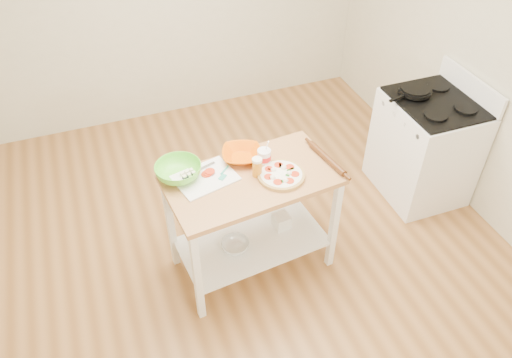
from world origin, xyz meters
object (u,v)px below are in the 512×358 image
object	(u,v)px
skillet	(415,91)
spatula	(224,173)
orange_bowl	(242,155)
shelf_glass_bowl	(235,246)
green_bowl	(178,171)
yogurt_tub	(264,157)
knife	(195,173)
beer_pint	(257,167)
pizza	(281,175)
prep_island	(252,204)
cutting_board	(205,177)
rolling_pin	(327,158)
shelf_bin	(282,221)
gas_stove	(424,147)

from	to	relation	value
skillet	spatula	distance (m)	1.82
orange_bowl	shelf_glass_bowl	bearing A→B (deg)	-121.51
green_bowl	yogurt_tub	world-z (taller)	yogurt_tub
knife	beer_pint	xyz separation A→B (m)	(0.40, -0.16, 0.05)
pizza	green_bowl	world-z (taller)	green_bowl
prep_island	spatula	size ratio (longest dim) A/B	9.10
cutting_board	prep_island	bearing A→B (deg)	-32.32
spatula	rolling_pin	distance (m)	0.74
pizza	green_bowl	bearing A→B (deg)	159.39
shelf_glass_bowl	shelf_bin	size ratio (longest dim) A/B	1.81
yogurt_tub	shelf_bin	distance (m)	0.66
beer_pint	shelf_glass_bowl	distance (m)	0.71
orange_bowl	spatula	bearing A→B (deg)	-144.16
spatula	green_bowl	size ratio (longest dim) A/B	0.43
pizza	green_bowl	size ratio (longest dim) A/B	1.03
skillet	beer_pint	world-z (taller)	beer_pint
prep_island	knife	size ratio (longest dim) A/B	4.76
spatula	orange_bowl	distance (m)	0.22
shelf_bin	green_bowl	bearing A→B (deg)	170.25
prep_island	shelf_bin	world-z (taller)	prep_island
yogurt_tub	spatula	bearing A→B (deg)	-176.28
gas_stove	pizza	distance (m)	1.64
orange_bowl	yogurt_tub	distance (m)	0.17
skillet	rolling_pin	xyz separation A→B (m)	(-1.05, -0.49, -0.05)
prep_island	shelf_bin	xyz separation A→B (m)	(0.27, 0.06, -0.33)
skillet	yogurt_tub	distance (m)	1.52
spatula	orange_bowl	xyz separation A→B (m)	(0.18, 0.13, 0.02)
knife	shelf_bin	distance (m)	0.87
cutting_board	orange_bowl	world-z (taller)	orange_bowl
knife	yogurt_tub	distance (m)	0.50
spatula	knife	bearing A→B (deg)	116.49
spatula	pizza	bearing A→B (deg)	-64.45
orange_bowl	rolling_pin	bearing A→B (deg)	-23.34
gas_stove	skillet	size ratio (longest dim) A/B	2.63
beer_pint	yogurt_tub	distance (m)	0.14
spatula	yogurt_tub	bearing A→B (deg)	-37.72
cutting_board	beer_pint	bearing A→B (deg)	-28.84
pizza	gas_stove	bearing A→B (deg)	13.69
yogurt_tub	prep_island	bearing A→B (deg)	-140.59
orange_bowl	shelf_glass_bowl	size ratio (longest dim) A/B	1.30
orange_bowl	shelf_bin	xyz separation A→B (m)	(0.26, -0.16, -0.61)
shelf_bin	rolling_pin	bearing A→B (deg)	-14.96
knife	orange_bowl	world-z (taller)	orange_bowl
pizza	shelf_glass_bowl	xyz separation A→B (m)	(-0.34, 0.03, -0.62)
prep_island	orange_bowl	xyz separation A→B (m)	(0.00, 0.22, 0.29)
cutting_board	rolling_pin	size ratio (longest dim) A/B	1.15
shelf_bin	cutting_board	bearing A→B (deg)	175.24
cutting_board	rolling_pin	xyz separation A→B (m)	(0.87, -0.13, 0.02)
spatula	cutting_board	bearing A→B (deg)	132.51
spatula	yogurt_tub	world-z (taller)	yogurt_tub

